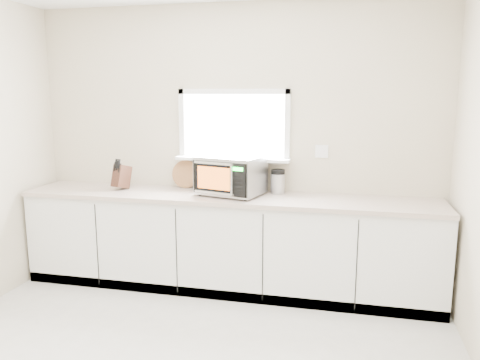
% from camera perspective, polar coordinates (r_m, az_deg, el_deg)
% --- Properties ---
extents(back_wall, '(4.00, 0.17, 2.70)m').
position_cam_1_polar(back_wall, '(4.59, -0.71, 4.35)').
color(back_wall, beige).
rests_on(back_wall, ground).
extents(cabinets, '(3.92, 0.60, 0.88)m').
position_cam_1_polar(cabinets, '(4.51, -1.59, -7.80)').
color(cabinets, silver).
rests_on(cabinets, ground).
extents(countertop, '(3.92, 0.64, 0.04)m').
position_cam_1_polar(countertop, '(4.38, -1.65, -2.11)').
color(countertop, '#BBA89B').
rests_on(countertop, cabinets).
extents(microwave, '(0.66, 0.57, 0.37)m').
position_cam_1_polar(microwave, '(4.36, -1.12, 0.67)').
color(microwave, black).
rests_on(microwave, countertop).
extents(knife_block, '(0.16, 0.23, 0.31)m').
position_cam_1_polar(knife_block, '(4.76, -14.25, 0.47)').
color(knife_block, '#412417').
rests_on(knife_block, countertop).
extents(cutting_board, '(0.28, 0.07, 0.28)m').
position_cam_1_polar(cutting_board, '(4.72, -6.66, 0.72)').
color(cutting_board, olive).
rests_on(cutting_board, countertop).
extents(coffee_grinder, '(0.16, 0.16, 0.23)m').
position_cam_1_polar(coffee_grinder, '(4.44, 4.64, -0.18)').
color(coffee_grinder, '#AAACB1').
rests_on(coffee_grinder, countertop).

